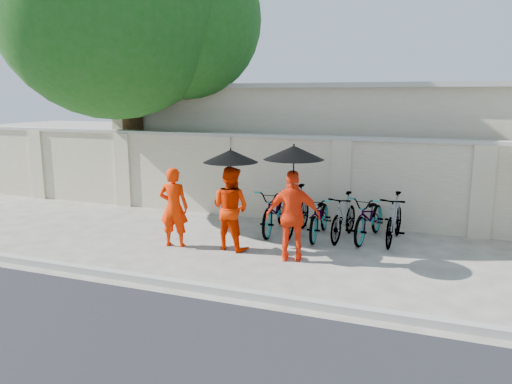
% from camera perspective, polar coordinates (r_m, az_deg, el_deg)
% --- Properties ---
extents(ground, '(80.00, 80.00, 0.00)m').
position_cam_1_polar(ground, '(9.77, -5.82, -7.04)').
color(ground, '#B1AA9D').
extents(kerb, '(40.00, 0.16, 0.12)m').
position_cam_1_polar(kerb, '(8.35, -11.12, -9.94)').
color(kerb, '#A3A39B').
rests_on(kerb, ground).
extents(compound_wall, '(20.00, 0.30, 2.00)m').
position_cam_1_polar(compound_wall, '(12.09, 5.17, 1.36)').
color(compound_wall, beige).
rests_on(compound_wall, ground).
extents(building_behind, '(14.00, 6.00, 3.20)m').
position_cam_1_polar(building_behind, '(15.51, 12.63, 5.50)').
color(building_behind, beige).
rests_on(building_behind, ground).
extents(shade_tree, '(6.70, 6.20, 8.20)m').
position_cam_1_polar(shade_tree, '(13.89, -14.80, 19.28)').
color(shade_tree, '#4E3418').
rests_on(shade_tree, ground).
extents(monk_left, '(0.66, 0.50, 1.61)m').
position_cam_1_polar(monk_left, '(10.15, -9.39, -1.72)').
color(monk_left, '#F42800').
rests_on(monk_left, ground).
extents(monk_center, '(0.92, 0.78, 1.66)m').
position_cam_1_polar(monk_center, '(9.84, -2.94, -1.84)').
color(monk_center, red).
rests_on(monk_center, ground).
extents(parasol_center, '(1.06, 1.06, 1.05)m').
position_cam_1_polar(parasol_center, '(9.57, -2.92, 4.13)').
color(parasol_center, black).
rests_on(parasol_center, ground).
extents(monk_right, '(1.06, 0.65, 1.69)m').
position_cam_1_polar(monk_right, '(9.14, 4.26, -2.76)').
color(monk_right, '#FF340D').
rests_on(monk_right, ground).
extents(parasol_right, '(1.08, 1.08, 1.19)m').
position_cam_1_polar(parasol_right, '(8.85, 4.34, 4.51)').
color(parasol_right, black).
rests_on(parasol_right, ground).
extents(bike_0, '(0.79, 1.95, 1.00)m').
position_cam_1_polar(bike_0, '(11.12, 2.24, -2.07)').
color(bike_0, gray).
rests_on(bike_0, ground).
extents(bike_1, '(0.55, 1.82, 1.09)m').
position_cam_1_polar(bike_1, '(10.90, 4.68, -2.15)').
color(bike_1, gray).
rests_on(bike_1, ground).
extents(bike_2, '(0.69, 1.79, 0.93)m').
position_cam_1_polar(bike_2, '(10.81, 7.31, -2.74)').
color(bike_2, gray).
rests_on(bike_2, ground).
extents(bike_3, '(0.65, 1.69, 0.99)m').
position_cam_1_polar(bike_3, '(10.71, 10.00, -2.78)').
color(bike_3, gray).
rests_on(bike_3, ground).
extents(bike_4, '(0.90, 1.94, 0.98)m').
position_cam_1_polar(bike_4, '(10.79, 12.84, -2.82)').
color(bike_4, gray).
rests_on(bike_4, ground).
extents(bike_5, '(0.60, 1.75, 1.03)m').
position_cam_1_polar(bike_5, '(10.69, 15.54, -2.93)').
color(bike_5, gray).
rests_on(bike_5, ground).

